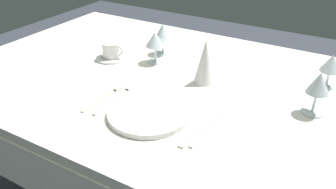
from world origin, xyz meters
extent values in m
cube|color=silver|center=(0.00, 0.00, 0.72)|extent=(1.80, 1.10, 0.04)
cube|color=silver|center=(0.00, 0.55, 0.61)|extent=(1.80, 0.01, 0.18)
cylinder|color=brown|center=(-0.80, 0.45, 0.35)|extent=(0.07, 0.07, 0.70)
cylinder|color=white|center=(0.03, -0.26, 0.75)|extent=(0.27, 0.27, 0.02)
cube|color=beige|center=(-0.12, -0.26, 0.74)|extent=(0.02, 0.19, 0.00)
cube|color=beige|center=(-0.13, -0.15, 0.74)|extent=(0.02, 0.04, 0.00)
cube|color=beige|center=(-0.16, -0.27, 0.74)|extent=(0.02, 0.17, 0.00)
cube|color=beige|center=(-0.16, -0.17, 0.74)|extent=(0.02, 0.04, 0.00)
cube|color=beige|center=(0.20, -0.27, 0.74)|extent=(0.02, 0.18, 0.00)
cube|color=beige|center=(0.19, -0.17, 0.74)|extent=(0.02, 0.06, 0.00)
cube|color=beige|center=(0.23, -0.26, 0.74)|extent=(0.02, 0.18, 0.00)
ellipsoid|color=beige|center=(0.23, -0.16, 0.74)|extent=(0.03, 0.04, 0.01)
cylinder|color=white|center=(-0.36, 0.04, 0.74)|extent=(0.14, 0.14, 0.01)
cylinder|color=white|center=(-0.36, 0.04, 0.78)|extent=(0.08, 0.08, 0.07)
torus|color=white|center=(-0.32, 0.04, 0.79)|extent=(0.05, 0.01, 0.05)
cylinder|color=silver|center=(-0.17, 0.10, 0.74)|extent=(0.06, 0.06, 0.01)
cylinder|color=silver|center=(-0.17, 0.10, 0.78)|extent=(0.01, 0.01, 0.07)
cone|color=silver|center=(-0.17, 0.10, 0.84)|extent=(0.08, 0.08, 0.06)
cylinder|color=silver|center=(0.48, 0.02, 0.74)|extent=(0.07, 0.07, 0.01)
cylinder|color=silver|center=(0.48, 0.02, 0.78)|extent=(0.01, 0.01, 0.07)
cone|color=silver|center=(0.48, 0.02, 0.85)|extent=(0.07, 0.07, 0.07)
cylinder|color=silver|center=(0.49, 0.24, 0.74)|extent=(0.06, 0.06, 0.01)
cylinder|color=silver|center=(0.49, 0.24, 0.77)|extent=(0.01, 0.01, 0.06)
cone|color=silver|center=(0.49, 0.24, 0.83)|extent=(0.07, 0.07, 0.06)
cylinder|color=silver|center=(-0.19, 0.20, 0.74)|extent=(0.07, 0.07, 0.01)
cylinder|color=silver|center=(-0.19, 0.20, 0.78)|extent=(0.01, 0.01, 0.06)
cone|color=silver|center=(-0.19, 0.20, 0.84)|extent=(0.07, 0.07, 0.07)
cone|color=white|center=(0.08, 0.04, 0.83)|extent=(0.08, 0.08, 0.17)
camera|label=1|loc=(0.56, -1.04, 1.35)|focal=37.36mm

